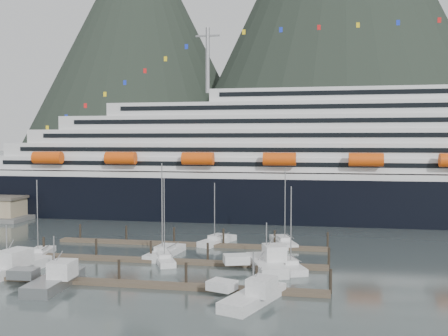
{
  "coord_description": "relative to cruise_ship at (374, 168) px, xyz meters",
  "views": [
    {
      "loc": [
        17.66,
        -72.58,
        18.48
      ],
      "look_at": [
        0.2,
        22.0,
        13.44
      ],
      "focal_mm": 42.0,
      "sensor_mm": 36.0,
      "label": 1
    }
  ],
  "objects": [
    {
      "name": "sailboat_g",
      "position": [
        -18.74,
        -34.95,
        -11.62
      ],
      "size": [
        5.84,
        10.51,
        14.2
      ],
      "rotation": [
        0.0,
        0.0,
        1.91
      ],
      "color": "silver",
      "rests_on": "ground"
    },
    {
      "name": "trawler_b",
      "position": [
        -45.38,
        -67.32,
        -11.13
      ],
      "size": [
        8.46,
        11.1,
        7.12
      ],
      "rotation": [
        0.0,
        0.0,
        1.61
      ],
      "color": "#949699",
      "rests_on": "ground"
    },
    {
      "name": "dock_mid",
      "position": [
        -34.95,
        -51.89,
        -11.73
      ],
      "size": [
        48.18,
        2.28,
        3.2
      ],
      "color": "#4F4232",
      "rests_on": "ground"
    },
    {
      "name": "sailboat_f",
      "position": [
        -30.44,
        -36.21,
        -11.63
      ],
      "size": [
        5.82,
        9.79,
        11.51
      ],
      "rotation": [
        0.0,
        0.0,
        1.22
      ],
      "color": "silver",
      "rests_on": "ground"
    },
    {
      "name": "trawler_d",
      "position": [
        -19.86,
        -69.21,
        -11.19
      ],
      "size": [
        9.21,
        11.4,
        6.49
      ],
      "rotation": [
        0.0,
        0.0,
        1.21
      ],
      "color": "silver",
      "rests_on": "ground"
    },
    {
      "name": "dock_far",
      "position": [
        -34.95,
        -38.89,
        -11.73
      ],
      "size": [
        48.18,
        2.28,
        3.2
      ],
      "color": "#4F4232",
      "rests_on": "ground"
    },
    {
      "name": "sailboat_b",
      "position": [
        -35.74,
        -51.67,
        -11.63
      ],
      "size": [
        6.02,
        9.03,
        13.26
      ],
      "rotation": [
        0.0,
        0.0,
        2.03
      ],
      "color": "silver",
      "rests_on": "ground"
    },
    {
      "name": "sailboat_a",
      "position": [
        -56.3,
        -51.52,
        -11.63
      ],
      "size": [
        3.81,
        8.65,
        12.74
      ],
      "rotation": [
        0.0,
        0.0,
        1.74
      ],
      "color": "silver",
      "rests_on": "ground"
    },
    {
      "name": "mountains",
      "position": [
        22.46,
        533.6,
        151.36
      ],
      "size": [
        870.0,
        440.0,
        420.0
      ],
      "color": "black",
      "rests_on": "ground"
    },
    {
      "name": "sailboat_c",
      "position": [
        -36.73,
        -47.62,
        -11.59
      ],
      "size": [
        4.23,
        10.99,
        15.49
      ],
      "rotation": [
        0.0,
        0.0,
        1.45
      ],
      "color": "silver",
      "rests_on": "ground"
    },
    {
      "name": "trawler_a",
      "position": [
        -54.77,
        -63.0,
        -11.09
      ],
      "size": [
        10.48,
        14.36,
        7.66
      ],
      "rotation": [
        0.0,
        0.0,
        1.38
      ],
      "color": "silver",
      "rests_on": "ground"
    },
    {
      "name": "trawler_e",
      "position": [
        -19.97,
        -53.61,
        -11.1
      ],
      "size": [
        9.81,
        12.06,
        7.46
      ],
      "rotation": [
        0.0,
        0.0,
        1.89
      ],
      "color": "silver",
      "rests_on": "ground"
    },
    {
      "name": "cruise_ship",
      "position": [
        0.0,
        0.0,
        0.0
      ],
      "size": [
        210.0,
        30.4,
        50.3
      ],
      "color": "black",
      "rests_on": "ground"
    },
    {
      "name": "dock_near",
      "position": [
        -34.95,
        -64.89,
        -11.73
      ],
      "size": [
        48.18,
        2.28,
        3.2
      ],
      "color": "#4F4232",
      "rests_on": "ground"
    },
    {
      "name": "ground",
      "position": [
        -30.03,
        -54.94,
        -12.04
      ],
      "size": [
        1600.0,
        1600.0,
        0.0
      ],
      "primitive_type": "plane",
      "color": "#455250",
      "rests_on": "ground"
    },
    {
      "name": "sailboat_h",
      "position": [
        -16.72,
        -52.75,
        -11.62
      ],
      "size": [
        5.82,
        9.28,
        12.48
      ],
      "rotation": [
        0.0,
        0.0,
        1.96
      ],
      "color": "silver",
      "rests_on": "ground"
    }
  ]
}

